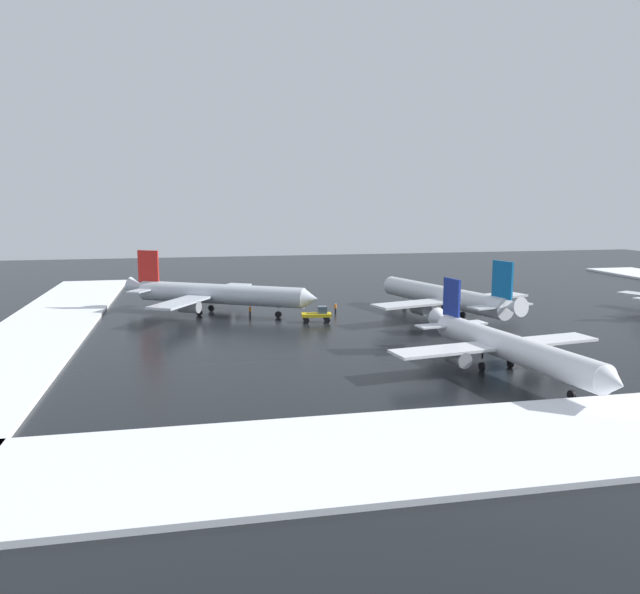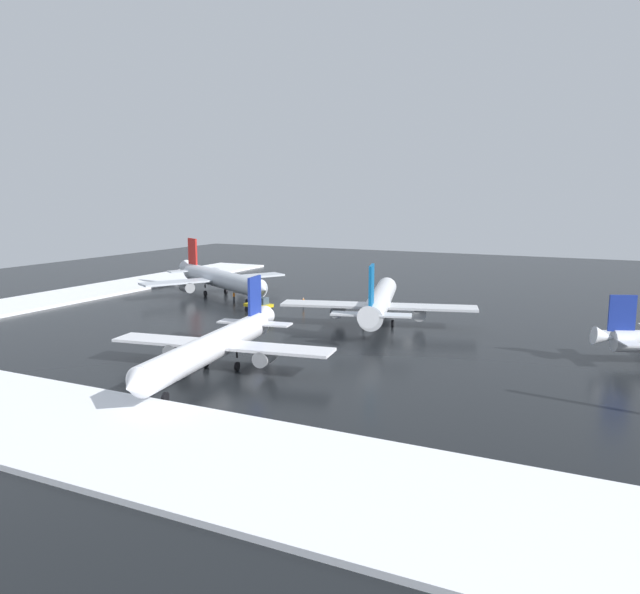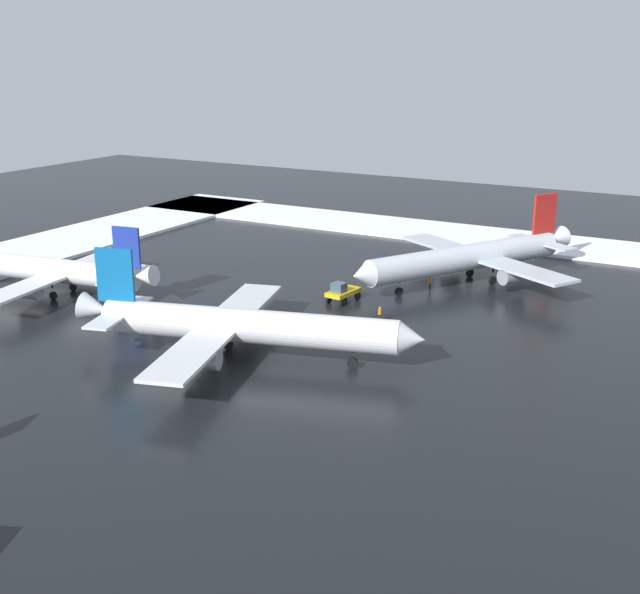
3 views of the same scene
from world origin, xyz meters
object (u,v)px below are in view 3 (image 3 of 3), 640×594
airplane_far_rear (470,257)px  ground_crew_near_tug (430,282)px  airplane_parked_portside (240,325)px  airplane_parked_starboard (49,270)px  pushback_tug (342,292)px  ground_crew_by_nose_gear (380,313)px

airplane_far_rear → ground_crew_near_tug: bearing=-1.7°
airplane_parked_portside → airplane_parked_starboard: airplane_parked_portside is taller
airplane_parked_portside → airplane_parked_starboard: bearing=152.7°
airplane_far_rear → pushback_tug: bearing=-4.7°
airplane_far_rear → ground_crew_by_nose_gear: airplane_far_rear is taller
airplane_far_rear → ground_crew_near_tug: airplane_far_rear is taller
pushback_tug → ground_crew_near_tug: size_ratio=2.83×
pushback_tug → ground_crew_by_nose_gear: pushback_tug is taller
airplane_parked_portside → ground_crew_by_nose_gear: (-16.48, 7.05, -2.41)m
airplane_parked_portside → ground_crew_near_tug: airplane_parked_portside is taller
ground_crew_near_tug → ground_crew_by_nose_gear: bearing=85.5°
pushback_tug → ground_crew_near_tug: 12.22m
airplane_far_rear → airplane_parked_starboard: 52.24m
ground_crew_near_tug → airplane_parked_portside: bearing=73.1°
airplane_parked_starboard → pushback_tug: (-14.32, 32.75, -1.74)m
ground_crew_near_tug → ground_crew_by_nose_gear: 14.33m
airplane_parked_portside → pushback_tug: 21.02m
pushback_tug → ground_crew_by_nose_gear: (4.43, 6.97, -0.31)m
airplane_parked_starboard → ground_crew_by_nose_gear: bearing=-174.8°
airplane_parked_portside → ground_crew_near_tug: (-30.81, 7.24, -2.41)m
airplane_far_rear → pushback_tug: 18.49m
airplane_far_rear → airplane_parked_starboard: bearing=-25.9°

